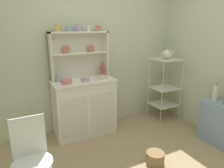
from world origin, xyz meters
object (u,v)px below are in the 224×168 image
(cup_gold_0, at_px, (57,28))
(hutch_shelf_unit, at_px, (79,51))
(bakers_rack, at_px, (165,83))
(side_shelf_blue, at_px, (219,123))
(wire_chair, at_px, (31,154))
(hutch_cabinet, at_px, (84,106))
(porcelain_teapot, at_px, (167,54))
(flower_vase, at_px, (216,92))
(jam_bottle, at_px, (102,71))
(bowl_mixing_large, at_px, (67,82))
(floor_basket, at_px, (155,158))
(utensil_jar, at_px, (59,78))

(cup_gold_0, bearing_deg, hutch_shelf_unit, 7.54)
(bakers_rack, height_order, side_shelf_blue, bakers_rack)
(side_shelf_blue, bearing_deg, wire_chair, 177.81)
(hutch_cabinet, xyz_separation_m, porcelain_teapot, (1.45, -0.13, 0.73))
(side_shelf_blue, relative_size, flower_vase, 1.63)
(side_shelf_blue, height_order, jam_bottle, jam_bottle)
(hutch_shelf_unit, relative_size, side_shelf_blue, 1.44)
(wire_chair, bearing_deg, bowl_mixing_large, 66.75)
(wire_chair, height_order, floor_basket, wire_chair)
(floor_basket, bearing_deg, cup_gold_0, 122.81)
(bowl_mixing_large, bearing_deg, cup_gold_0, 99.32)
(cup_gold_0, bearing_deg, bowl_mixing_large, -80.68)
(hutch_shelf_unit, distance_m, bakers_rack, 1.60)
(hutch_shelf_unit, bearing_deg, floor_basket, -68.84)
(hutch_shelf_unit, distance_m, wire_chair, 1.68)
(utensil_jar, bearing_deg, wire_chair, -115.72)
(cup_gold_0, height_order, utensil_jar, cup_gold_0)
(flower_vase, bearing_deg, bakers_rack, 99.55)
(hutch_cabinet, height_order, bakers_rack, bakers_rack)
(utensil_jar, bearing_deg, cup_gold_0, 47.85)
(bowl_mixing_large, distance_m, porcelain_teapot, 1.75)
(floor_basket, bearing_deg, hutch_shelf_unit, 111.16)
(hutch_shelf_unit, relative_size, floor_basket, 3.92)
(hutch_shelf_unit, bearing_deg, porcelain_teapot, -11.59)
(hutch_cabinet, xyz_separation_m, side_shelf_blue, (1.60, -1.14, -0.14))
(bowl_mixing_large, bearing_deg, wire_chair, -122.23)
(hutch_shelf_unit, distance_m, floor_basket, 1.82)
(hutch_cabinet, bearing_deg, side_shelf_blue, -35.58)
(floor_basket, bearing_deg, hutch_cabinet, 113.90)
(flower_vase, bearing_deg, hutch_shelf_unit, 143.42)
(hutch_cabinet, relative_size, bowl_mixing_large, 6.27)
(hutch_shelf_unit, relative_size, bakers_rack, 0.80)
(wire_chair, distance_m, bowl_mixing_large, 1.21)
(side_shelf_blue, relative_size, utensil_jar, 2.53)
(cup_gold_0, relative_size, bowl_mixing_large, 0.62)
(wire_chair, bearing_deg, porcelain_teapot, 30.36)
(jam_bottle, height_order, utensil_jar, utensil_jar)
(flower_vase, bearing_deg, bowl_mixing_large, 153.07)
(side_shelf_blue, xyz_separation_m, wire_chair, (-2.49, 0.10, 0.21))
(hutch_cabinet, relative_size, wire_chair, 1.11)
(jam_bottle, xyz_separation_m, utensil_jar, (-0.69, -0.01, -0.03))
(porcelain_teapot, distance_m, flower_vase, 1.00)
(hutch_cabinet, relative_size, porcelain_teapot, 3.76)
(flower_vase, bearing_deg, wire_chair, -179.44)
(hutch_cabinet, distance_m, hutch_shelf_unit, 0.84)
(side_shelf_blue, xyz_separation_m, floor_basket, (-1.10, 0.02, -0.23))
(bakers_rack, bearing_deg, cup_gold_0, 171.69)
(hutch_cabinet, bearing_deg, jam_bottle, 14.00)
(wire_chair, height_order, bowl_mixing_large, bowl_mixing_large)
(porcelain_teapot, bearing_deg, wire_chair, -158.62)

